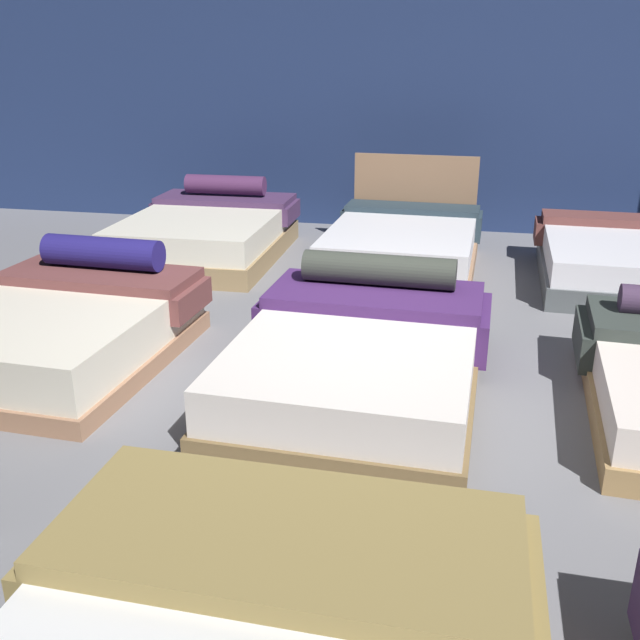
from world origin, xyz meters
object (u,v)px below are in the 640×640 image
object	(u,v)px
bed_6	(207,233)
bed_4	(360,354)
bed_3	(63,328)
bed_7	(402,247)
bed_8	(626,261)

from	to	relation	value
bed_6	bed_4	bearing A→B (deg)	-54.34
bed_3	bed_4	size ratio (longest dim) A/B	0.90
bed_6	bed_7	size ratio (longest dim) A/B	1.04
bed_7	bed_6	bearing A→B (deg)	179.35
bed_3	bed_7	world-z (taller)	bed_7
bed_6	bed_7	world-z (taller)	bed_7
bed_6	bed_8	distance (m)	4.26
bed_4	bed_6	xyz separation A→B (m)	(-2.11, 2.85, 0.02)
bed_4	bed_3	bearing A→B (deg)	-177.74
bed_3	bed_4	distance (m)	2.15
bed_6	bed_7	bearing A→B (deg)	-3.51
bed_8	bed_6	bearing A→B (deg)	-179.61
bed_3	bed_6	xyz separation A→B (m)	(0.04, 2.86, 0.01)
bed_3	bed_4	bearing A→B (deg)	2.73
bed_3	bed_8	size ratio (longest dim) A/B	1.00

